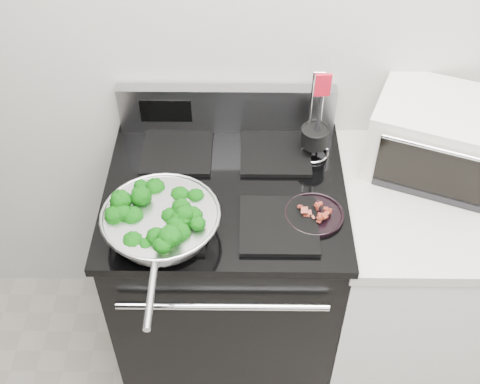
{
  "coord_description": "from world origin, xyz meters",
  "views": [
    {
      "loc": [
        -0.24,
        0.0,
        2.32
      ],
      "look_at": [
        -0.25,
        1.36,
        0.98
      ],
      "focal_mm": 45.0,
      "sensor_mm": 36.0,
      "label": 1
    }
  ],
  "objects_px": {
    "gas_range": "(227,273)",
    "bacon_plate": "(314,212)",
    "skillet": "(161,222)",
    "utensil_holder": "(314,141)",
    "toaster_oven": "(442,138)"
  },
  "relations": [
    {
      "from": "toaster_oven",
      "to": "utensil_holder",
      "type": "bearing_deg",
      "value": -161.53
    },
    {
      "from": "gas_range",
      "to": "toaster_oven",
      "type": "distance_m",
      "value": 0.92
    },
    {
      "from": "bacon_plate",
      "to": "toaster_oven",
      "type": "height_order",
      "value": "toaster_oven"
    },
    {
      "from": "gas_range",
      "to": "utensil_holder",
      "type": "height_order",
      "value": "utensil_holder"
    },
    {
      "from": "utensil_holder",
      "to": "toaster_oven",
      "type": "height_order",
      "value": "utensil_holder"
    },
    {
      "from": "gas_range",
      "to": "bacon_plate",
      "type": "xyz_separation_m",
      "value": [
        0.28,
        -0.13,
        0.48
      ]
    },
    {
      "from": "gas_range",
      "to": "bacon_plate",
      "type": "height_order",
      "value": "gas_range"
    },
    {
      "from": "skillet",
      "to": "toaster_oven",
      "type": "xyz_separation_m",
      "value": [
        0.9,
        0.35,
        0.04
      ]
    },
    {
      "from": "skillet",
      "to": "bacon_plate",
      "type": "height_order",
      "value": "skillet"
    },
    {
      "from": "gas_range",
      "to": "utensil_holder",
      "type": "relative_size",
      "value": 3.36
    },
    {
      "from": "gas_range",
      "to": "skillet",
      "type": "relative_size",
      "value": 1.99
    },
    {
      "from": "skillet",
      "to": "bacon_plate",
      "type": "relative_size",
      "value": 3.05
    },
    {
      "from": "gas_range",
      "to": "toaster_oven",
      "type": "relative_size",
      "value": 2.1
    },
    {
      "from": "bacon_plate",
      "to": "utensil_holder",
      "type": "xyz_separation_m",
      "value": [
        0.02,
        0.29,
        0.04
      ]
    },
    {
      "from": "gas_range",
      "to": "skillet",
      "type": "bearing_deg",
      "value": -131.19
    }
  ]
}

